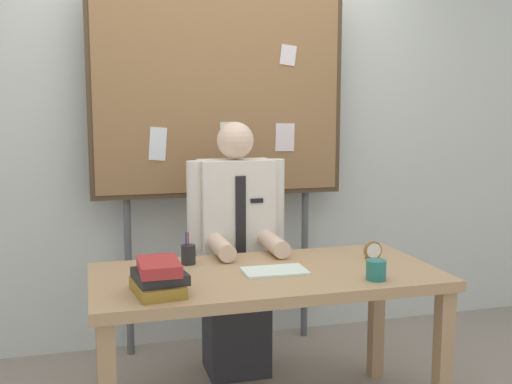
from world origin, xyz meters
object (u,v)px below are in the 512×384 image
at_px(desk, 266,291).
at_px(coffee_mug, 376,270).
at_px(desk_clock, 373,251).
at_px(pen_holder, 188,254).
at_px(bulletin_board, 220,96).
at_px(book_stack, 159,277).
at_px(person, 236,259).
at_px(open_notebook, 275,271).

relative_size(desk, coffee_mug, 17.94).
xyz_separation_m(desk_clock, pen_holder, (-0.91, 0.16, 0.01)).
height_order(bulletin_board, pen_holder, bulletin_board).
distance_m(desk, bulletin_board, 1.34).
bearing_deg(desk_clock, bulletin_board, 122.82).
height_order(book_stack, coffee_mug, book_stack).
bearing_deg(pen_holder, book_stack, -114.13).
height_order(book_stack, desk_clock, book_stack).
bearing_deg(book_stack, person, 56.39).
bearing_deg(desk_clock, desk, -172.45).
xyz_separation_m(desk_clock, coffee_mug, (-0.15, -0.34, 0.00)).
distance_m(desk, coffee_mug, 0.52).
height_order(open_notebook, coffee_mug, coffee_mug).
bearing_deg(coffee_mug, person, 116.88).
bearing_deg(desk, coffee_mug, -31.18).
distance_m(bulletin_board, desk_clock, 1.33).
xyz_separation_m(desk, pen_holder, (-0.33, 0.23, 0.14)).
height_order(book_stack, open_notebook, book_stack).
bearing_deg(book_stack, pen_holder, 65.87).
height_order(person, open_notebook, person).
relative_size(open_notebook, pen_holder, 1.83).
xyz_separation_m(open_notebook, coffee_mug, (0.39, -0.24, 0.04)).
xyz_separation_m(person, coffee_mug, (0.43, -0.84, 0.13)).
bearing_deg(bulletin_board, person, -90.02).
distance_m(desk, pen_holder, 0.43).
distance_m(coffee_mug, pen_holder, 0.90).
distance_m(desk_clock, coffee_mug, 0.37).
bearing_deg(coffee_mug, book_stack, 176.25).
height_order(bulletin_board, book_stack, bulletin_board).
xyz_separation_m(book_stack, desk_clock, (1.10, 0.27, -0.03)).
distance_m(desk, desk_clock, 0.60).
height_order(desk, book_stack, book_stack).
height_order(desk, person, person).
relative_size(desk, person, 1.12).
bearing_deg(open_notebook, person, 93.19).
bearing_deg(book_stack, open_notebook, 17.72).
xyz_separation_m(person, desk_clock, (0.58, -0.51, 0.12)).
relative_size(desk, bulletin_board, 0.72).
bearing_deg(pen_holder, desk, -35.66).
height_order(open_notebook, pen_holder, pen_holder).
bearing_deg(bulletin_board, open_notebook, -88.07).
bearing_deg(desk, book_stack, -159.26).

